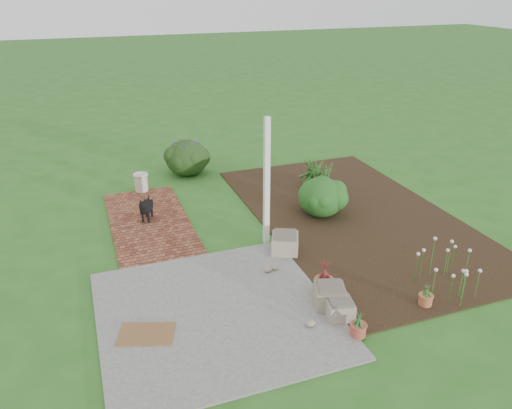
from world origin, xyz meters
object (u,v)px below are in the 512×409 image
object	(u,v)px
stone_trough_near	(339,309)
black_dog	(146,207)
evergreen_shrub	(321,196)
cream_ceramic_urn	(141,182)

from	to	relation	value
stone_trough_near	black_dog	size ratio (longest dim) A/B	0.69
black_dog	evergreen_shrub	xyz separation A→B (m)	(3.59, -0.95, 0.10)
black_dog	stone_trough_near	bearing A→B (deg)	-39.81
stone_trough_near	cream_ceramic_urn	distance (m)	6.33
stone_trough_near	evergreen_shrub	xyz separation A→B (m)	(1.37, 3.34, 0.28)
stone_trough_near	black_dog	world-z (taller)	black_dog
black_dog	cream_ceramic_urn	bearing A→B (deg)	108.23
stone_trough_near	black_dog	distance (m)	4.83
evergreen_shrub	cream_ceramic_urn	bearing A→B (deg)	142.68
evergreen_shrub	black_dog	bearing A→B (deg)	165.24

